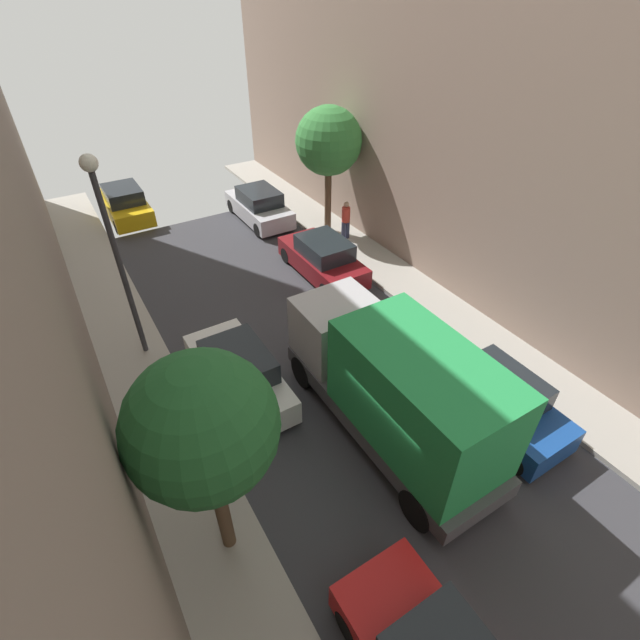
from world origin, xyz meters
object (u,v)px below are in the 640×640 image
parked_car_left_3 (125,204)px  pedestrian (346,219)px  parked_car_right_2 (323,258)px  delivery_truck (395,386)px  street_tree_0 (202,427)px  parked_car_left_2 (238,373)px  lamp_post (111,236)px  parked_car_right_3 (259,206)px  parked_car_right_1 (493,398)px  street_tree_1 (329,142)px

parked_car_left_3 → pedestrian: bearing=-44.5°
parked_car_right_2 → pedestrian: bearing=38.5°
delivery_truck → street_tree_0: 5.18m
parked_car_left_2 → lamp_post: lamp_post is taller
street_tree_0 → lamp_post: (0.11, 7.13, 0.28)m
parked_car_left_2 → parked_car_right_3: same height
parked_car_right_2 → pedestrian: pedestrian is taller
parked_car_right_3 → delivery_truck: (-2.70, -13.48, 1.07)m
delivery_truck → parked_car_right_1: bearing=-18.9°
pedestrian → street_tree_0: (-9.73, -10.09, 2.79)m
parked_car_left_3 → street_tree_0: 18.07m
street_tree_1 → lamp_post: lamp_post is taller
lamp_post → street_tree_1: bearing=23.4°
parked_car_right_1 → parked_car_right_2: 8.61m
parked_car_right_1 → delivery_truck: 3.05m
parked_car_right_3 → pedestrian: pedestrian is taller
parked_car_left_3 → delivery_truck: delivery_truck is taller
street_tree_0 → lamp_post: lamp_post is taller
parked_car_right_2 → lamp_post: 8.14m
parked_car_right_3 → street_tree_1: size_ratio=0.78×
parked_car_right_1 → street_tree_1: street_tree_1 is taller
parked_car_left_2 → parked_car_left_3: (0.00, 13.65, 0.00)m
parked_car_right_3 → street_tree_1: (2.07, -2.87, 3.39)m
street_tree_0 → parked_car_left_2: bearing=63.5°
street_tree_1 → parked_car_right_1: bearing=-100.2°
delivery_truck → lamp_post: size_ratio=1.07×
parked_car_left_3 → street_tree_0: bearing=-96.5°
parked_car_right_3 → lamp_post: 10.62m
parked_car_right_1 → street_tree_0: 8.06m
parked_car_left_3 → parked_car_right_3: same height
parked_car_right_2 → lamp_post: bearing=-171.2°
pedestrian → parked_car_right_2: bearing=-141.5°
parked_car_left_2 → parked_car_right_2: 6.86m
parked_car_right_1 → street_tree_1: size_ratio=0.78×
parked_car_left_2 → street_tree_1: (7.47, 7.15, 3.39)m
parked_car_right_3 → lamp_post: bearing=-136.5°
parked_car_left_2 → parked_car_right_3: bearing=61.7°
lamp_post → pedestrian: bearing=17.2°
parked_car_right_1 → lamp_post: lamp_post is taller
lamp_post → street_tree_0: bearing=-90.9°
parked_car_right_3 → lamp_post: size_ratio=0.68×
parked_car_left_2 → parked_car_right_2: size_ratio=1.00×
parked_car_left_3 → delivery_truck: 17.36m
parked_car_left_2 → parked_car_right_3: (5.40, 10.02, 0.00)m
parked_car_left_2 → parked_car_right_1: (5.40, -4.38, 0.00)m
lamp_post → parked_car_right_3: bearing=43.5°
parked_car_right_3 → delivery_truck: bearing=-101.3°
parked_car_left_2 → parked_car_right_2: bearing=38.0°
parked_car_right_2 → pedestrian: 2.98m
parked_car_left_2 → street_tree_0: 5.49m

